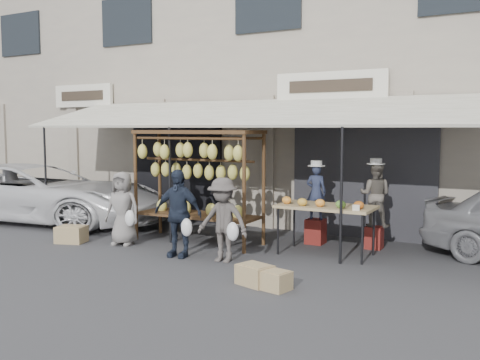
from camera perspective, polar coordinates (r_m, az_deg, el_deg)
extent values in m
plane|color=#2D2D30|center=(9.35, -6.59, -8.56)|extent=(90.00, 90.00, 0.00)
cube|color=#A19683|center=(14.90, 8.09, 10.21)|extent=(24.00, 6.00, 7.00)
cube|color=#232328|center=(11.32, 12.93, 0.22)|extent=(3.00, 0.10, 2.50)
cube|color=black|center=(13.37, -6.83, 1.12)|extent=(2.60, 0.10, 2.50)
cube|color=silver|center=(11.46, 9.63, 9.86)|extent=(2.40, 0.10, 0.60)
cube|color=silver|center=(15.26, -16.36, 8.62)|extent=(2.00, 0.10, 0.60)
cube|color=silver|center=(11.03, 0.23, 7.24)|extent=(10.00, 2.34, 0.63)
cylinder|color=black|center=(13.01, -20.02, 0.26)|extent=(0.05, 0.05, 2.30)
cylinder|color=black|center=(10.64, -7.48, -0.56)|extent=(0.05, 0.05, 2.30)
cylinder|color=black|center=(9.04, 10.74, -1.68)|extent=(0.05, 0.05, 2.30)
cylinder|color=#3F2916|center=(11.03, -11.07, -0.66)|extent=(0.07, 0.07, 2.20)
cylinder|color=#3F2916|center=(9.63, 0.44, -1.45)|extent=(0.07, 0.07, 2.20)
cylinder|color=#3F2916|center=(11.66, -8.56, -0.29)|extent=(0.07, 0.07, 2.20)
cylinder|color=#3F2916|center=(10.34, 2.54, -0.97)|extent=(0.07, 0.07, 2.20)
cube|color=#3F2916|center=(10.55, -4.53, 5.13)|extent=(2.60, 0.90, 0.07)
cylinder|color=#3F2916|center=(10.26, -5.60, 4.44)|extent=(2.50, 0.05, 0.05)
cylinder|color=#3F2916|center=(10.84, -3.51, 4.52)|extent=(2.50, 0.05, 0.05)
cylinder|color=#3F2916|center=(10.57, -4.51, 2.15)|extent=(2.50, 0.05, 0.05)
cube|color=#3F2916|center=(10.69, -4.46, -3.75)|extent=(2.50, 0.80, 0.05)
ellipsoid|color=#DCCE60|center=(10.92, -10.37, 3.01)|extent=(0.20, 0.18, 0.30)
ellipsoid|color=#DCCE60|center=(10.87, -8.74, 3.27)|extent=(0.20, 0.18, 0.30)
ellipsoid|color=#DCCE60|center=(10.59, -8.05, 2.98)|extent=(0.20, 0.18, 0.30)
ellipsoid|color=#DCCE60|center=(10.54, -6.37, 3.19)|extent=(0.20, 0.18, 0.30)
ellipsoid|color=#DCCE60|center=(10.26, -5.59, 3.21)|extent=(0.20, 0.18, 0.30)
ellipsoid|color=#DCCE60|center=(10.24, -3.84, 3.17)|extent=(0.20, 0.18, 0.30)
ellipsoid|color=#DCCE60|center=(9.97, -2.97, 3.01)|extent=(0.20, 0.18, 0.30)
ellipsoid|color=#DCCE60|center=(9.96, -1.17, 2.90)|extent=(0.20, 0.18, 0.30)
ellipsoid|color=#DCCE60|center=(9.69, -0.20, 2.87)|extent=(0.20, 0.18, 0.30)
ellipsoid|color=#DCCE60|center=(11.19, -9.00, 1.11)|extent=(0.20, 0.18, 0.30)
ellipsoid|color=#DCCE60|center=(11.03, -7.93, 1.13)|extent=(0.20, 0.18, 0.30)
ellipsoid|color=#DCCE60|center=(10.88, -6.81, 1.08)|extent=(0.20, 0.18, 0.30)
ellipsoid|color=#DCCE60|center=(10.73, -5.67, 0.86)|extent=(0.20, 0.18, 0.30)
ellipsoid|color=#DCCE60|center=(10.58, -4.50, 1.00)|extent=(0.20, 0.18, 0.30)
ellipsoid|color=#DCCE60|center=(10.44, -3.29, 0.78)|extent=(0.20, 0.18, 0.30)
ellipsoid|color=#DCCE60|center=(10.30, -2.06, 0.78)|extent=(0.20, 0.18, 0.30)
ellipsoid|color=#DCCE60|center=(10.17, -0.79, 0.84)|extent=(0.20, 0.18, 0.30)
ellipsoid|color=#DCCE60|center=(10.05, 0.52, 0.69)|extent=(0.20, 0.18, 0.30)
cube|color=tan|center=(9.67, 9.16, -2.83)|extent=(1.70, 0.90, 0.05)
cylinder|color=black|center=(9.70, 4.07, -5.45)|extent=(0.04, 0.04, 0.85)
cylinder|color=black|center=(9.18, 12.90, -6.21)|extent=(0.04, 0.04, 0.85)
cylinder|color=black|center=(10.36, 5.79, -4.75)|extent=(0.04, 0.04, 0.85)
cylinder|color=black|center=(9.88, 14.08, -5.41)|extent=(0.04, 0.04, 0.85)
ellipsoid|color=orange|center=(9.76, 5.00, -2.15)|extent=(0.18, 0.14, 0.14)
ellipsoid|color=gold|center=(9.52, 6.66, -2.35)|extent=(0.18, 0.14, 0.14)
ellipsoid|color=orange|center=(9.47, 8.53, -2.43)|extent=(0.18, 0.14, 0.14)
ellipsoid|color=#598C33|center=(9.34, 10.69, -2.57)|extent=(0.18, 0.14, 0.14)
ellipsoid|color=#B25919|center=(9.32, 12.55, -2.63)|extent=(0.18, 0.14, 0.14)
imported|color=#2A3350|center=(10.57, 8.12, -1.26)|extent=(0.42, 0.31, 1.08)
imported|color=#665F55|center=(10.34, 14.23, -1.51)|extent=(0.62, 0.50, 1.22)
imported|color=gray|center=(10.65, -12.40, -2.98)|extent=(0.78, 0.59, 1.44)
imported|color=#1F2738|center=(9.51, -6.65, -3.53)|extent=(0.95, 0.48, 1.56)
imported|color=#4D4744|center=(9.10, -1.84, -4.28)|extent=(0.95, 0.58, 1.44)
cube|color=maroon|center=(10.70, 8.06, -5.45)|extent=(0.41, 0.41, 0.49)
cube|color=maroon|center=(10.47, 14.12, -5.97)|extent=(0.33, 0.33, 0.42)
cube|color=tan|center=(7.90, 1.60, -10.07)|extent=(0.57, 0.50, 0.29)
cube|color=tan|center=(7.69, 3.62, -10.61)|extent=(0.50, 0.42, 0.27)
cube|color=tan|center=(11.22, -17.54, -5.55)|extent=(0.65, 0.56, 0.33)
imported|color=silver|center=(14.12, -21.40, 0.16)|extent=(5.26, 2.95, 2.09)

